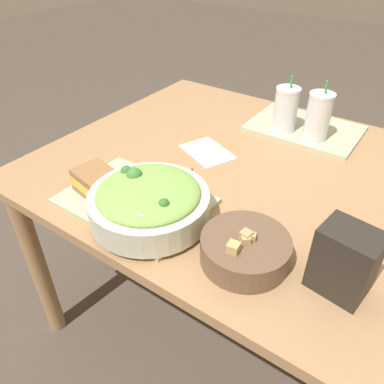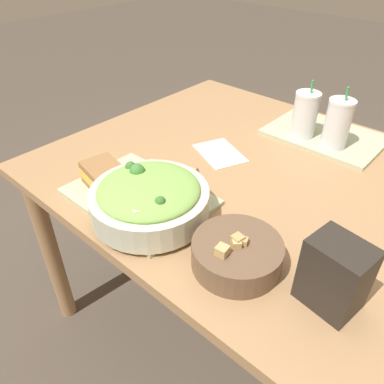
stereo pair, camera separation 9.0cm
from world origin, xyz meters
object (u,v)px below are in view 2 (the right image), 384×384
object	(u,v)px
drink_cup_dark	(305,116)
napkin_folded	(220,153)
soup_bowl	(237,253)
sandwich_near	(104,175)
chip_bag	(335,275)
baguette_near	(173,175)
drink_cup_red	(337,125)
salad_bowl	(149,197)

from	to	relation	value
drink_cup_dark	napkin_folded	distance (m)	0.31
soup_bowl	sandwich_near	bearing A→B (deg)	-178.09
sandwich_near	napkin_folded	xyz separation A→B (m)	(0.12, 0.37, -0.04)
chip_bag	baguette_near	bearing A→B (deg)	179.89
sandwich_near	drink_cup_red	size ratio (longest dim) A/B	0.69
drink_cup_red	chip_bag	xyz separation A→B (m)	(0.26, -0.58, -0.01)
soup_bowl	napkin_folded	distance (m)	0.48
sandwich_near	drink_cup_red	xyz separation A→B (m)	(0.37, 0.63, 0.04)
soup_bowl	chip_bag	size ratio (longest dim) A/B	1.31
salad_bowl	sandwich_near	size ratio (longest dim) A/B	2.15
baguette_near	chip_bag	xyz separation A→B (m)	(0.49, -0.07, 0.03)
drink_cup_red	sandwich_near	bearing A→B (deg)	-120.11
soup_bowl	drink_cup_red	xyz separation A→B (m)	(-0.07, 0.62, 0.05)
sandwich_near	salad_bowl	bearing A→B (deg)	11.34
sandwich_near	drink_cup_red	bearing A→B (deg)	70.83
baguette_near	soup_bowl	bearing A→B (deg)	-131.85
soup_bowl	sandwich_near	size ratio (longest dim) A/B	1.43
salad_bowl	napkin_folded	world-z (taller)	salad_bowl
soup_bowl	napkin_folded	size ratio (longest dim) A/B	0.97
chip_bag	napkin_folded	bearing A→B (deg)	157.27
napkin_folded	drink_cup_red	bearing A→B (deg)	46.84
salad_bowl	drink_cup_red	distance (m)	0.66
baguette_near	drink_cup_dark	bearing A→B (deg)	-34.45
salad_bowl	napkin_folded	xyz separation A→B (m)	(-0.07, 0.36, -0.06)
sandwich_near	baguette_near	size ratio (longest dim) A/B	0.90
baguette_near	drink_cup_red	world-z (taller)	drink_cup_red
salad_bowl	napkin_folded	bearing A→B (deg)	100.37
baguette_near	salad_bowl	bearing A→B (deg)	178.38
soup_bowl	chip_bag	world-z (taller)	chip_bag
drink_cup_red	napkin_folded	world-z (taller)	drink_cup_red
drink_cup_dark	chip_bag	size ratio (longest dim) A/B	1.30
baguette_near	chip_bag	size ratio (longest dim) A/B	1.02
chip_bag	napkin_folded	world-z (taller)	chip_bag
baguette_near	drink_cup_dark	size ratio (longest dim) A/B	0.78
drink_cup_dark	salad_bowl	bearing A→B (deg)	-96.63
salad_bowl	drink_cup_dark	size ratio (longest dim) A/B	1.52
salad_bowl	soup_bowl	size ratio (longest dim) A/B	1.51
drink_cup_red	baguette_near	bearing A→B (deg)	-114.59
napkin_folded	sandwich_near	bearing A→B (deg)	-107.52
salad_bowl	sandwich_near	distance (m)	0.18
sandwich_near	drink_cup_dark	bearing A→B (deg)	79.01
drink_cup_red	napkin_folded	xyz separation A→B (m)	(-0.25, -0.27, -0.08)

